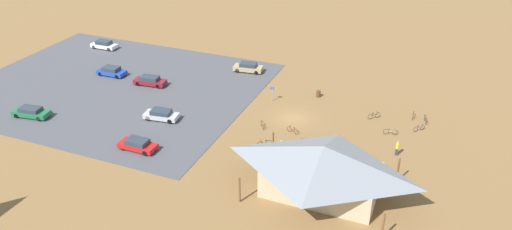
{
  "coord_description": "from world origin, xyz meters",
  "views": [
    {
      "loc": [
        -16.35,
        52.28,
        30.18
      ],
      "look_at": [
        3.94,
        2.9,
        1.2
      ],
      "focal_mm": 34.39,
      "sensor_mm": 36.0,
      "label": 1
    }
  ],
  "objects_px": {
    "lot_sign": "(272,92)",
    "car_silver_by_curb": "(161,115)",
    "bicycle_green_lone_west": "(425,120)",
    "bicycle_blue_edge_north": "(413,115)",
    "bicycle_silver_edge_south": "(391,132)",
    "bicycle_purple_yard_right": "(419,128)",
    "trash_bin": "(318,94)",
    "bicycle_red_back_row": "(293,130)",
    "bicycle_teal_trailside": "(264,144)",
    "bicycle_yellow_near_porch": "(263,125)",
    "bike_pavilion": "(322,166)",
    "car_white_front_row": "(104,45)",
    "bicycle_white_yard_center": "(304,142)",
    "car_red_near_entry": "(138,144)",
    "car_maroon_far_end": "(150,81)",
    "bicycle_black_mid_cluster": "(374,116)",
    "car_green_back_corner": "(31,112)",
    "car_tan_aisle_side": "(248,67)",
    "car_blue_second_row": "(111,71)",
    "visitor_crossing_yard": "(397,148)"
  },
  "relations": [
    {
      "from": "lot_sign",
      "to": "car_silver_by_curb",
      "type": "xyz_separation_m",
      "value": [
        11.12,
        10.22,
        -0.7
      ]
    },
    {
      "from": "bicycle_green_lone_west",
      "to": "bicycle_blue_edge_north",
      "type": "bearing_deg",
      "value": -20.33
    },
    {
      "from": "lot_sign",
      "to": "bicycle_silver_edge_south",
      "type": "distance_m",
      "value": 16.62
    },
    {
      "from": "bicycle_purple_yard_right",
      "to": "bicycle_green_lone_west",
      "type": "height_order",
      "value": "bicycle_green_lone_west"
    },
    {
      "from": "trash_bin",
      "to": "bicycle_blue_edge_north",
      "type": "xyz_separation_m",
      "value": [
        -12.87,
        1.31,
        -0.07
      ]
    },
    {
      "from": "bicycle_red_back_row",
      "to": "bicycle_teal_trailside",
      "type": "bearing_deg",
      "value": 64.01
    },
    {
      "from": "lot_sign",
      "to": "bicycle_teal_trailside",
      "type": "relative_size",
      "value": 1.54
    },
    {
      "from": "bicycle_green_lone_west",
      "to": "bicycle_yellow_near_porch",
      "type": "distance_m",
      "value": 20.51
    },
    {
      "from": "bike_pavilion",
      "to": "car_white_front_row",
      "type": "distance_m",
      "value": 51.61
    },
    {
      "from": "bike_pavilion",
      "to": "bicycle_white_yard_center",
      "type": "xyz_separation_m",
      "value": [
        4.2,
        -7.79,
        -2.69
      ]
    },
    {
      "from": "bicycle_yellow_near_porch",
      "to": "car_red_near_entry",
      "type": "relative_size",
      "value": 0.32
    },
    {
      "from": "car_maroon_far_end",
      "to": "bicycle_black_mid_cluster",
      "type": "bearing_deg",
      "value": -175.86
    },
    {
      "from": "bicycle_red_back_row",
      "to": "bicycle_silver_edge_south",
      "type": "xyz_separation_m",
      "value": [
        -11.0,
        -4.09,
        -0.01
      ]
    },
    {
      "from": "car_green_back_corner",
      "to": "bicycle_silver_edge_south",
      "type": "bearing_deg",
      "value": -163.25
    },
    {
      "from": "car_red_near_entry",
      "to": "bicycle_white_yard_center",
      "type": "bearing_deg",
      "value": -154.48
    },
    {
      "from": "bicycle_purple_yard_right",
      "to": "car_tan_aisle_side",
      "type": "xyz_separation_m",
      "value": [
        26.33,
        -8.63,
        0.41
      ]
    },
    {
      "from": "lot_sign",
      "to": "car_white_front_row",
      "type": "distance_m",
      "value": 34.59
    },
    {
      "from": "car_tan_aisle_side",
      "to": "car_blue_second_row",
      "type": "distance_m",
      "value": 20.69
    },
    {
      "from": "bike_pavilion",
      "to": "bicycle_white_yard_center",
      "type": "height_order",
      "value": "bike_pavilion"
    },
    {
      "from": "car_white_front_row",
      "to": "car_silver_by_curb",
      "type": "distance_m",
      "value": 28.84
    },
    {
      "from": "bicycle_black_mid_cluster",
      "to": "bicycle_teal_trailside",
      "type": "distance_m",
      "value": 15.58
    },
    {
      "from": "car_red_near_entry",
      "to": "bicycle_silver_edge_south",
      "type": "bearing_deg",
      "value": -151.15
    },
    {
      "from": "bicycle_red_back_row",
      "to": "car_blue_second_row",
      "type": "distance_m",
      "value": 31.36
    },
    {
      "from": "bicycle_yellow_near_porch",
      "to": "car_blue_second_row",
      "type": "distance_m",
      "value": 27.65
    },
    {
      "from": "car_tan_aisle_side",
      "to": "visitor_crossing_yard",
      "type": "height_order",
      "value": "visitor_crossing_yard"
    },
    {
      "from": "bicycle_purple_yard_right",
      "to": "car_silver_by_curb",
      "type": "height_order",
      "value": "car_silver_by_curb"
    },
    {
      "from": "bicycle_teal_trailside",
      "to": "car_white_front_row",
      "type": "height_order",
      "value": "car_white_front_row"
    },
    {
      "from": "bicycle_green_lone_west",
      "to": "car_silver_by_curb",
      "type": "xyz_separation_m",
      "value": [
        31.03,
        11.98,
        0.35
      ]
    },
    {
      "from": "bicycle_red_back_row",
      "to": "car_maroon_far_end",
      "type": "xyz_separation_m",
      "value": [
        23.48,
        -5.05,
        0.36
      ]
    },
    {
      "from": "bicycle_red_back_row",
      "to": "car_red_near_entry",
      "type": "height_order",
      "value": "car_red_near_entry"
    },
    {
      "from": "bike_pavilion",
      "to": "visitor_crossing_yard",
      "type": "bearing_deg",
      "value": -122.04
    },
    {
      "from": "car_white_front_row",
      "to": "car_blue_second_row",
      "type": "bearing_deg",
      "value": 132.74
    },
    {
      "from": "lot_sign",
      "to": "bicycle_blue_edge_north",
      "type": "distance_m",
      "value": 18.51
    },
    {
      "from": "bicycle_silver_edge_south",
      "to": "car_blue_second_row",
      "type": "distance_m",
      "value": 41.85
    },
    {
      "from": "lot_sign",
      "to": "bicycle_black_mid_cluster",
      "type": "xyz_separation_m",
      "value": [
        -13.75,
        -0.31,
        -1.01
      ]
    },
    {
      "from": "bicycle_black_mid_cluster",
      "to": "car_blue_second_row",
      "type": "height_order",
      "value": "car_blue_second_row"
    },
    {
      "from": "bicycle_yellow_near_porch",
      "to": "bicycle_silver_edge_south",
      "type": "bearing_deg",
      "value": -163.82
    },
    {
      "from": "bicycle_yellow_near_porch",
      "to": "car_white_front_row",
      "type": "xyz_separation_m",
      "value": [
        35.21,
        -14.95,
        0.38
      ]
    },
    {
      "from": "bicycle_white_yard_center",
      "to": "car_maroon_far_end",
      "type": "distance_m",
      "value": 26.51
    },
    {
      "from": "bicycle_blue_edge_north",
      "to": "car_red_near_entry",
      "type": "bearing_deg",
      "value": 34.99
    },
    {
      "from": "bicycle_purple_yard_right",
      "to": "car_tan_aisle_side",
      "type": "distance_m",
      "value": 27.71
    },
    {
      "from": "bicycle_black_mid_cluster",
      "to": "bicycle_yellow_near_porch",
      "type": "bearing_deg",
      "value": 31.69
    },
    {
      "from": "car_maroon_far_end",
      "to": "car_blue_second_row",
      "type": "bearing_deg",
      "value": -6.04
    },
    {
      "from": "bicycle_green_lone_west",
      "to": "car_tan_aisle_side",
      "type": "bearing_deg",
      "value": -12.92
    },
    {
      "from": "bicycle_red_back_row",
      "to": "bicycle_green_lone_west",
      "type": "bearing_deg",
      "value": -148.88
    },
    {
      "from": "bicycle_red_back_row",
      "to": "car_red_near_entry",
      "type": "relative_size",
      "value": 0.37
    },
    {
      "from": "car_red_near_entry",
      "to": "car_silver_by_curb",
      "type": "bearing_deg",
      "value": -79.45
    },
    {
      "from": "bicycle_yellow_near_porch",
      "to": "bicycle_blue_edge_north",
      "type": "bearing_deg",
      "value": -150.31
    },
    {
      "from": "bicycle_white_yard_center",
      "to": "car_white_front_row",
      "type": "xyz_separation_m",
      "value": [
        41.09,
        -16.84,
        0.35
      ]
    },
    {
      "from": "bicycle_purple_yard_right",
      "to": "car_maroon_far_end",
      "type": "relative_size",
      "value": 0.27
    }
  ]
}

